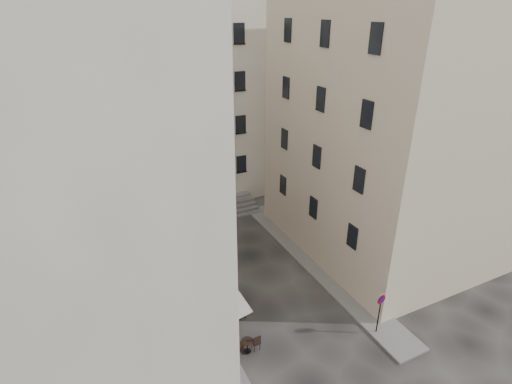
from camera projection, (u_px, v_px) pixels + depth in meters
ground at (277, 310)px, 22.90m from camera, size 90.00×90.00×0.00m
sidewalk_left at (181, 291)px, 24.36m from camera, size 2.00×22.00×0.12m
sidewalk_right at (314, 262)px, 27.10m from camera, size 2.00×18.00×0.12m
building_left at (31, 150)px, 16.85m from camera, size 12.20×16.20×20.60m
building_right at (396, 117)px, 25.99m from camera, size 12.20×14.20×18.60m
building_back at (163, 91)px, 34.09m from camera, size 18.20×10.20×18.60m
cafe_storefront at (198, 295)px, 21.22m from camera, size 1.74×7.30×3.50m
stone_steps at (205, 212)px, 32.99m from camera, size 9.00×3.15×0.80m
bollard_near at (232, 333)px, 20.57m from camera, size 0.12×0.12×0.98m
bollard_mid at (209, 293)px, 23.43m from camera, size 0.12×0.12×0.98m
bollard_far at (191, 262)px, 26.29m from camera, size 0.12×0.12×0.98m
no_parking_sign at (380, 306)px, 20.52m from camera, size 0.58×0.11×2.56m
bistro_table_a at (247, 345)px, 19.94m from camera, size 1.32×0.62×0.93m
bistro_table_b at (234, 313)px, 21.98m from camera, size 1.29×0.60×0.91m
bistro_table_c at (213, 314)px, 21.96m from camera, size 1.24×0.58×0.87m
bistro_table_d at (204, 288)px, 24.01m from camera, size 1.27×0.60×0.90m
bistro_table_e at (200, 266)px, 25.90m from camera, size 1.42×0.66×1.00m
pedestrian at (218, 282)px, 23.68m from camera, size 0.85×0.83×1.96m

